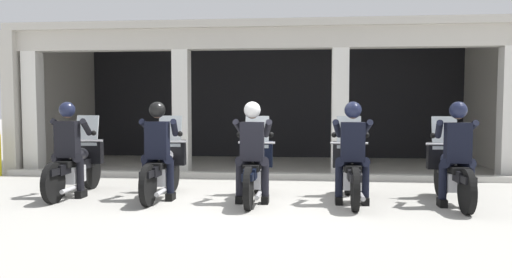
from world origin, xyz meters
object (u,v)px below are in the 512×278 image
Objects in this scene: police_officer_far_left at (68,141)px; motorcycle_right at (351,170)px; police_officer_right at (353,144)px; motorcycle_far_right at (451,171)px; police_officer_center at (252,143)px; motorcycle_far_left at (77,165)px; police_officer_far_right at (457,145)px; motorcycle_left at (163,167)px; motorcycle_center at (254,169)px; police_officer_left at (158,142)px.

police_officer_far_left is 0.78× the size of motorcycle_right.
motorcycle_far_right is (1.54, 0.24, -0.44)m from police_officer_right.
police_officer_right is at bearing -169.54° from motorcycle_far_right.
motorcycle_far_left is at bearing 164.43° from police_officer_center.
police_officer_far_left is 6.17m from motorcycle_far_right.
police_officer_far_right is at bearing 1.00° from police_officer_right.
motorcycle_far_left is at bearing 169.68° from motorcycle_left.
motorcycle_center and motorcycle_far_right have the same top height.
police_officer_center reaches higher than motorcycle_right.
motorcycle_right is 1.29× the size of police_officer_far_right.
motorcycle_left is 4.62m from motorcycle_far_right.
motorcycle_left is at bearing 7.08° from police_officer_far_left.
motorcycle_center is at bearing 1.20° from police_officer_far_left.
motorcycle_left is 1.29× the size of police_officer_right.
motorcycle_left is 1.29× the size of police_officer_left.
motorcycle_far_left is 4.65m from police_officer_right.
motorcycle_left is at bearing 176.95° from police_officer_far_right.
motorcycle_center is (1.54, -0.11, 0.00)m from motorcycle_left.
police_officer_center is at bearing -178.08° from police_officer_far_right.
motorcycle_far_left and motorcycle_left have the same top height.
motorcycle_far_left is at bearing 159.34° from police_officer_left.
motorcycle_far_left is 3.08m from motorcycle_center.
police_officer_right is (-0.00, -0.28, 0.44)m from motorcycle_right.
police_officer_right is 1.00× the size of police_officer_far_right.
police_officer_far_left reaches higher than motorcycle_far_right.
motorcycle_far_left is 1.54m from motorcycle_left.
motorcycle_left and motorcycle_right have the same top height.
police_officer_center is at bearing -164.76° from motorcycle_right.
motorcycle_left is 0.52m from police_officer_left.
police_officer_far_left is 4.62m from police_officer_right.
police_officer_far_left reaches higher than motorcycle_center.
police_officer_right is (3.08, -0.05, 0.00)m from police_officer_left.
police_officer_left reaches higher than motorcycle_far_left.
police_officer_far_right is (1.54, -0.04, 0.00)m from police_officer_right.
motorcycle_center is at bearing -178.08° from motorcycle_far_right.
police_officer_far_left is 1.00× the size of police_officer_far_right.
motorcycle_right is 1.54m from motorcycle_far_right.
police_officer_center is (-0.00, -0.28, 0.44)m from motorcycle_center.
motorcycle_far_left is 4.62m from motorcycle_right.
police_officer_far_left and police_officer_left have the same top height.
police_officer_far_right is at bearing -9.39° from motorcycle_right.
police_officer_center reaches higher than motorcycle_left.
police_officer_center is at bearing -97.24° from motorcycle_center.
police_officer_center is 1.54m from police_officer_right.
police_officer_far_left is at bearing -179.93° from police_officer_far_right.
police_officer_center is at bearing -172.82° from motorcycle_far_right.
police_officer_left is 1.54m from police_officer_center.
motorcycle_right is 1.63m from police_officer_far_right.
motorcycle_right is 0.52m from police_officer_right.
motorcycle_far_left is 1.00× the size of motorcycle_left.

